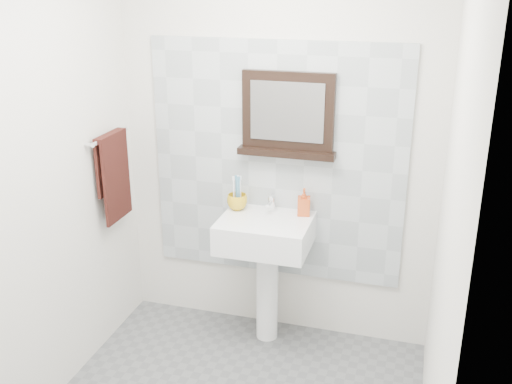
% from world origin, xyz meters
% --- Properties ---
extents(back_wall, '(2.00, 0.01, 2.50)m').
position_xyz_m(back_wall, '(0.00, 1.10, 1.25)').
color(back_wall, silver).
rests_on(back_wall, ground).
extents(front_wall, '(2.00, 0.01, 2.50)m').
position_xyz_m(front_wall, '(0.00, -1.10, 1.25)').
color(front_wall, silver).
rests_on(front_wall, ground).
extents(left_wall, '(0.01, 2.20, 2.50)m').
position_xyz_m(left_wall, '(-1.00, 0.00, 1.25)').
color(left_wall, silver).
rests_on(left_wall, ground).
extents(right_wall, '(0.01, 2.20, 2.50)m').
position_xyz_m(right_wall, '(1.00, 0.00, 1.25)').
color(right_wall, silver).
rests_on(right_wall, ground).
extents(splashback, '(1.60, 0.02, 1.50)m').
position_xyz_m(splashback, '(0.00, 1.09, 1.15)').
color(splashback, '#A4AEB2').
rests_on(splashback, back_wall).
extents(pedestal_sink, '(0.55, 0.44, 0.96)m').
position_xyz_m(pedestal_sink, '(-0.01, 0.87, 0.68)').
color(pedestal_sink, white).
rests_on(pedestal_sink, ground).
extents(toothbrush_cup, '(0.16, 0.16, 0.10)m').
position_xyz_m(toothbrush_cup, '(-0.22, 0.97, 0.91)').
color(toothbrush_cup, gold).
rests_on(toothbrush_cup, pedestal_sink).
extents(toothbrushes, '(0.05, 0.04, 0.21)m').
position_xyz_m(toothbrushes, '(-0.22, 0.97, 0.98)').
color(toothbrushes, white).
rests_on(toothbrushes, toothbrush_cup).
extents(soap_dispenser, '(0.09, 0.09, 0.17)m').
position_xyz_m(soap_dispenser, '(0.20, 1.00, 0.94)').
color(soap_dispenser, red).
rests_on(soap_dispenser, pedestal_sink).
extents(framed_mirror, '(0.60, 0.11, 0.51)m').
position_xyz_m(framed_mirror, '(0.08, 1.06, 1.46)').
color(framed_mirror, black).
rests_on(framed_mirror, back_wall).
extents(towel_bar, '(0.07, 0.40, 0.03)m').
position_xyz_m(towel_bar, '(-0.95, 0.74, 1.34)').
color(towel_bar, silver).
rests_on(towel_bar, left_wall).
extents(hand_towel, '(0.06, 0.30, 0.55)m').
position_xyz_m(hand_towel, '(-0.94, 0.74, 1.13)').
color(hand_towel, black).
rests_on(hand_towel, towel_bar).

